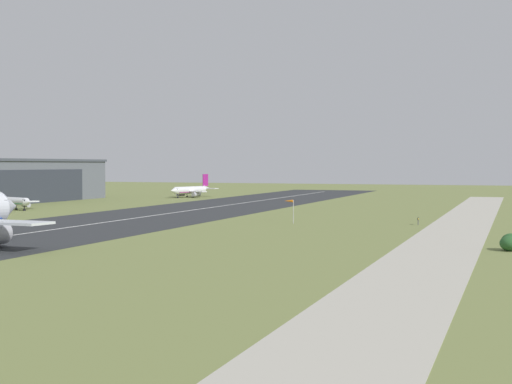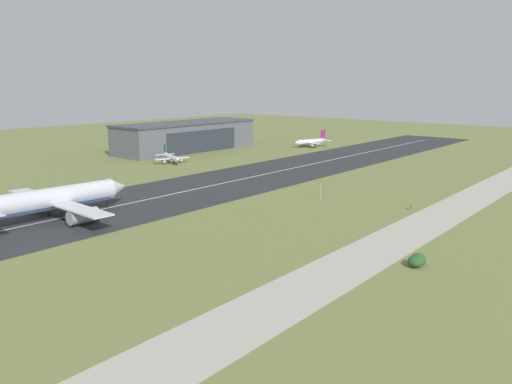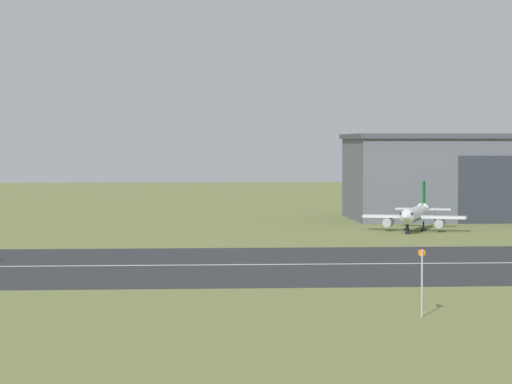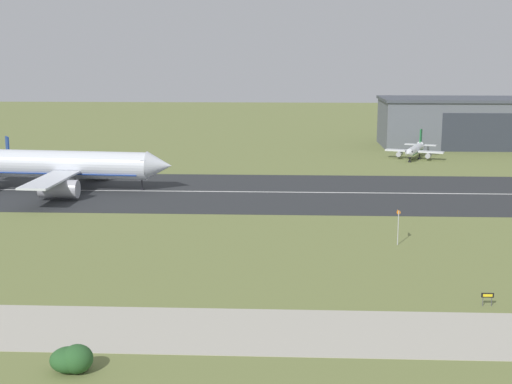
{
  "view_description": "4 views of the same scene",
  "coord_description": "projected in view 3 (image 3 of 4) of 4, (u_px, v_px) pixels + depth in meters",
  "views": [
    {
      "loc": [
        -142.9,
        22.0,
        13.53
      ],
      "look_at": [
        -6.27,
        72.23,
        7.93
      ],
      "focal_mm": 50.0,
      "sensor_mm": 36.0,
      "label": 1
    },
    {
      "loc": [
        -117.99,
        -13.62,
        36.07
      ],
      "look_at": [
        -17.25,
        71.46,
        7.37
      ],
      "focal_mm": 35.0,
      "sensor_mm": 36.0,
      "label": 2
    },
    {
      "loc": [
        -7.36,
        -25.76,
        14.1
      ],
      "look_at": [
        -0.23,
        75.13,
        9.94
      ],
      "focal_mm": 85.0,
      "sensor_mm": 36.0,
      "label": 3
    },
    {
      "loc": [
        -4.32,
        -38.89,
        29.51
      ],
      "look_at": [
        -9.62,
        74.26,
        7.46
      ],
      "focal_mm": 50.0,
      "sensor_mm": 36.0,
      "label": 4
    }
  ],
  "objects": [
    {
      "name": "runway_centreline",
      "position": [
        235.0,
        265.0,
        138.77
      ],
      "size": [
        403.53,
        0.7,
        0.01
      ],
      "primitive_type": "cube",
      "color": "silver",
      "rests_on": "runway_strip"
    },
    {
      "name": "airplane_parked_centre",
      "position": [
        415.0,
        215.0,
        192.32
      ],
      "size": [
        16.19,
        20.75,
        7.69
      ],
      "color": "silver",
      "rests_on": "ground_plane"
    },
    {
      "name": "windsock_pole",
      "position": [
        420.0,
        256.0,
        98.42
      ],
      "size": [
        0.71,
        2.34,
        5.49
      ],
      "color": "#B7B7BC",
      "rests_on": "ground_plane"
    },
    {
      "name": "ground_plane",
      "position": [
        279.0,
        348.0,
        82.77
      ],
      "size": [
        688.37,
        688.37,
        0.0
      ],
      "primitive_type": "plane",
      "color": "olive"
    },
    {
      "name": "runway_strip",
      "position": [
        235.0,
        265.0,
        138.77
      ],
      "size": [
        448.37,
        44.16,
        0.06
      ],
      "primitive_type": "cube",
      "color": "#2B2D30",
      "rests_on": "ground_plane"
    }
  ]
}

